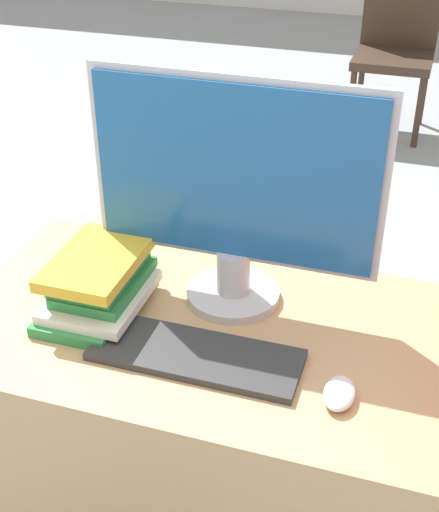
{
  "coord_description": "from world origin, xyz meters",
  "views": [
    {
      "loc": [
        0.33,
        -0.8,
        1.64
      ],
      "look_at": [
        -0.01,
        0.27,
        0.94
      ],
      "focal_mm": 50.0,
      "sensor_mm": 36.0,
      "label": 1
    }
  ],
  "objects_px": {
    "far_chair": "(396,42)",
    "book_stack": "(99,283)",
    "monitor": "(234,189)",
    "keyboard": "(196,355)",
    "mouse": "(339,393)"
  },
  "relations": [
    {
      "from": "mouse",
      "to": "far_chair",
      "type": "xyz_separation_m",
      "value": [
        -0.2,
        3.29,
        -0.24
      ]
    },
    {
      "from": "book_stack",
      "to": "far_chair",
      "type": "height_order",
      "value": "far_chair"
    },
    {
      "from": "monitor",
      "to": "keyboard",
      "type": "relative_size",
      "value": 1.46
    },
    {
      "from": "monitor",
      "to": "far_chair",
      "type": "xyz_separation_m",
      "value": [
        0.07,
        3.04,
        -0.49
      ]
    },
    {
      "from": "mouse",
      "to": "book_stack",
      "type": "xyz_separation_m",
      "value": [
        -0.53,
        0.13,
        0.05
      ]
    },
    {
      "from": "keyboard",
      "to": "book_stack",
      "type": "bearing_deg",
      "value": 158.14
    },
    {
      "from": "keyboard",
      "to": "mouse",
      "type": "relative_size",
      "value": 4.43
    },
    {
      "from": "keyboard",
      "to": "book_stack",
      "type": "distance_m",
      "value": 0.27
    },
    {
      "from": "monitor",
      "to": "keyboard",
      "type": "height_order",
      "value": "monitor"
    },
    {
      "from": "monitor",
      "to": "keyboard",
      "type": "xyz_separation_m",
      "value": [
        -0.01,
        -0.22,
        -0.25
      ]
    },
    {
      "from": "mouse",
      "to": "book_stack",
      "type": "height_order",
      "value": "book_stack"
    },
    {
      "from": "monitor",
      "to": "keyboard",
      "type": "distance_m",
      "value": 0.33
    },
    {
      "from": "mouse",
      "to": "book_stack",
      "type": "relative_size",
      "value": 0.34
    },
    {
      "from": "keyboard",
      "to": "far_chair",
      "type": "xyz_separation_m",
      "value": [
        0.08,
        3.26,
        -0.24
      ]
    },
    {
      "from": "far_chair",
      "to": "book_stack",
      "type": "bearing_deg",
      "value": -123.64
    }
  ]
}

